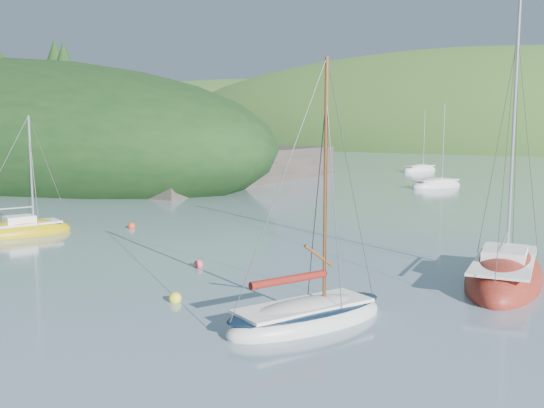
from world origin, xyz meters
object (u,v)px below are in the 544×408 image
Objects in this scene: distant_sloop_a at (436,186)px; distant_sloop_c at (420,170)px; sloop_red at (504,277)px; sailboat_yellow at (22,232)px; daysailer_white at (307,317)px.

distant_sloop_c is at bearing 138.86° from distant_sloop_a.
sailboat_yellow is (-24.80, -6.38, -0.05)m from sloop_red.
distant_sloop_a reaches higher than daysailer_white.
sloop_red reaches higher than distant_sloop_c.
daysailer_white reaches higher than sailboat_yellow.
distant_sloop_c is at bearing 105.10° from sloop_red.
sailboat_yellow is (-21.65, 2.59, -0.03)m from daysailer_white.
daysailer_white is 67.11m from distant_sloop_c.
daysailer_white is 9.51m from sloop_red.
sailboat_yellow is at bearing -73.46° from distant_sloop_c.
sloop_red is 1.33× the size of distant_sloop_a.
daysailer_white is 1.20× the size of sailboat_yellow.
sloop_red is 60.32m from distant_sloop_c.
distant_sloop_c is at bearing 106.58° from sailboat_yellow.
distant_sloop_a is (-14.45, 42.68, -0.04)m from daysailer_white.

